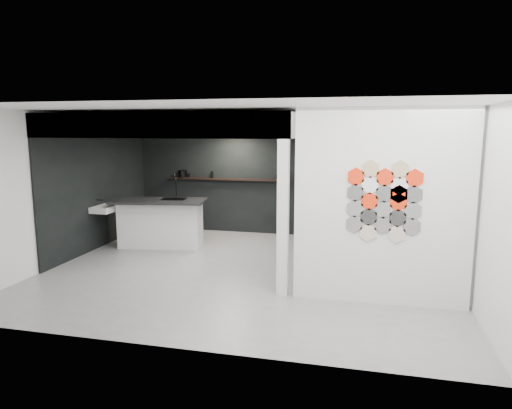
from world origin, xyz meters
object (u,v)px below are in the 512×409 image
object	(u,v)px
glass_bowl	(283,178)
glass_vase	(283,177)
stockpot	(182,174)
partition_panel	(381,208)
kitchen_island	(161,222)
utensil_cup	(189,175)
wall_basin	(105,209)
bottle_dark	(212,174)
kettle	(280,176)

from	to	relation	value
glass_bowl	glass_vase	size ratio (longest dim) A/B	0.85
stockpot	partition_panel	bearing A→B (deg)	-40.13
partition_panel	kitchen_island	bearing A→B (deg)	153.28
kitchen_island	utensil_cup	size ratio (longest dim) A/B	21.51
wall_basin	bottle_dark	xyz separation A→B (m)	(1.64, 2.07, 0.55)
glass_vase	partition_panel	bearing A→B (deg)	-61.77
kettle	glass_bowl	bearing A→B (deg)	6.84
stockpot	glass_bowl	bearing A→B (deg)	0.00
kitchen_island	kettle	world-z (taller)	kitchen_island
utensil_cup	glass_bowl	bearing A→B (deg)	0.00
glass_vase	bottle_dark	size ratio (longest dim) A/B	0.83
wall_basin	glass_vase	distance (m)	4.01
partition_panel	wall_basin	world-z (taller)	partition_panel
glass_bowl	utensil_cup	xyz separation A→B (m)	(-2.35, 0.00, 0.00)
utensil_cup	kettle	bearing A→B (deg)	0.00
wall_basin	stockpot	xyz separation A→B (m)	(0.88, 2.07, 0.56)
stockpot	utensil_cup	world-z (taller)	stockpot
stockpot	wall_basin	bearing A→B (deg)	-113.08
utensil_cup	kitchen_island	bearing A→B (deg)	-90.39
wall_basin	bottle_dark	bearing A→B (deg)	51.54
kettle	utensil_cup	size ratio (longest dim) A/B	1.90
stockpot	bottle_dark	world-z (taller)	same
partition_panel	utensil_cup	bearing A→B (deg)	138.84
partition_panel	glass_bowl	distance (m)	4.39
glass_bowl	utensil_cup	distance (m)	2.35
bottle_dark	kitchen_island	bearing A→B (deg)	-110.39
kitchen_island	glass_vase	world-z (taller)	kitchen_island
utensil_cup	glass_vase	bearing A→B (deg)	0.00
stockpot	bottle_dark	xyz separation A→B (m)	(0.76, 0.00, -0.00)
partition_panel	glass_vase	bearing A→B (deg)	118.23
kitchen_island	partition_panel	bearing A→B (deg)	-36.16
partition_panel	kettle	distance (m)	4.43
partition_panel	stockpot	size ratio (longest dim) A/B	13.47
kitchen_island	glass_bowl	distance (m)	2.99
partition_panel	glass_vase	world-z (taller)	partition_panel
partition_panel	utensil_cup	xyz separation A→B (m)	(-4.42, 3.87, -0.03)
glass_bowl	partition_panel	bearing A→B (deg)	-61.77
wall_basin	kettle	distance (m)	3.93
wall_basin	utensil_cup	distance (m)	2.37
stockpot	kettle	distance (m)	2.42
kettle	bottle_dark	bearing A→B (deg)	-173.16
stockpot	utensil_cup	distance (m)	0.17
kitchen_island	glass_vase	distance (m)	3.00
partition_panel	stockpot	bearing A→B (deg)	139.87
glass_vase	kettle	bearing A→B (deg)	180.00
partition_panel	kettle	bearing A→B (deg)	119.24
kettle	glass_bowl	xyz separation A→B (m)	(0.09, 0.00, -0.03)
kettle	bottle_dark	size ratio (longest dim) A/B	1.06
kitchen_island	kettle	bearing A→B (deg)	26.32
stockpot	kettle	size ratio (longest dim) A/B	1.15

